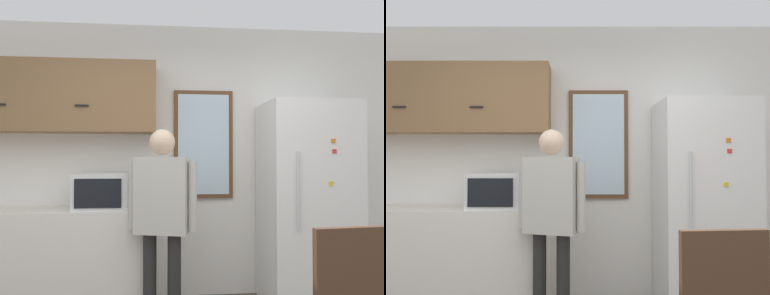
# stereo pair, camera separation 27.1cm
# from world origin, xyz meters

# --- Properties ---
(back_wall) EXTENTS (6.00, 0.06, 2.70)m
(back_wall) POSITION_xyz_m (0.00, 2.11, 1.35)
(back_wall) COLOR white
(back_wall) RESTS_ON ground_plane
(counter) EXTENTS (2.03, 0.56, 0.91)m
(counter) POSITION_xyz_m (-1.18, 1.80, 0.45)
(counter) COLOR silver
(counter) RESTS_ON ground_plane
(upper_cabinets) EXTENTS (2.03, 0.35, 0.66)m
(upper_cabinets) POSITION_xyz_m (-1.18, 1.91, 1.94)
(upper_cabinets) COLOR olive
(microwave) EXTENTS (0.56, 0.43, 0.32)m
(microwave) POSITION_xyz_m (-0.60, 1.77, 1.07)
(microwave) COLOR white
(microwave) RESTS_ON counter
(person) EXTENTS (0.56, 0.32, 1.60)m
(person) POSITION_xyz_m (-0.12, 1.42, 0.97)
(person) COLOR black
(person) RESTS_ON ground_plane
(refrigerator) EXTENTS (0.81, 0.70, 1.88)m
(refrigerator) POSITION_xyz_m (1.25, 1.73, 0.94)
(refrigerator) COLOR white
(refrigerator) RESTS_ON ground_plane
(window) EXTENTS (0.59, 0.05, 1.08)m
(window) POSITION_xyz_m (0.31, 2.06, 1.50)
(window) COLOR brown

